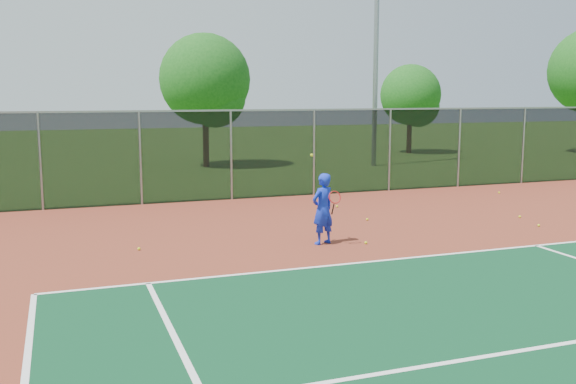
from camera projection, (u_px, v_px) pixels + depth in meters
name	position (u px, v px, depth m)	size (l,w,h in m)	color
ground	(562.00, 292.00, 11.60)	(120.00, 120.00, 0.00)	#2F5819
court_apron	(492.00, 264.00, 13.46)	(30.00, 20.00, 0.02)	maroon
fence_back	(314.00, 151.00, 22.53)	(30.00, 0.06, 3.03)	black
tennis_player	(323.00, 209.00, 15.15)	(0.72, 0.72, 2.16)	#152CC7
practice_ball_0	(367.00, 219.00, 18.09)	(0.07, 0.07, 0.07)	#C8D919
practice_ball_1	(139.00, 249.00, 14.64)	(0.07, 0.07, 0.07)	#C8D919
practice_ball_2	(337.00, 206.00, 20.19)	(0.07, 0.07, 0.07)	#C8D919
practice_ball_3	(539.00, 225.00, 17.25)	(0.07, 0.07, 0.07)	#C8D919
practice_ball_5	(520.00, 217.00, 18.48)	(0.07, 0.07, 0.07)	#C8D919
practice_ball_6	(499.00, 193.00, 23.02)	(0.07, 0.07, 0.07)	#C8D919
practice_ball_7	(366.00, 243.00, 15.24)	(0.07, 0.07, 0.07)	#C8D919
floodlight_n	(376.00, 26.00, 31.07)	(0.90, 0.40, 12.11)	gray
tree_back_left	(207.00, 83.00, 31.07)	(4.42, 4.42, 6.49)	#3D2216
tree_back_mid	(412.00, 98.00, 38.56)	(3.64, 3.64, 5.35)	#3D2216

